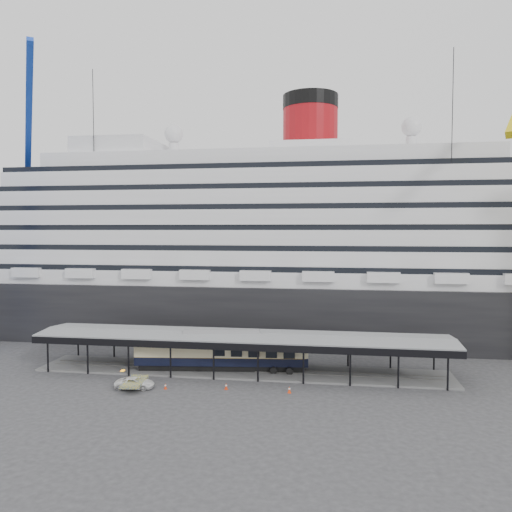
# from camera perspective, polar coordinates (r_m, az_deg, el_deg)

# --- Properties ---
(ground) EXTENTS (200.00, 200.00, 0.00)m
(ground) POSITION_cam_1_polar(r_m,az_deg,el_deg) (65.10, -2.49, -14.27)
(ground) COLOR #333335
(ground) RESTS_ON ground
(cruise_ship) EXTENTS (130.00, 30.00, 43.90)m
(cruise_ship) POSITION_cam_1_polar(r_m,az_deg,el_deg) (93.76, 1.28, 2.40)
(cruise_ship) COLOR black
(cruise_ship) RESTS_ON ground
(platform_canopy) EXTENTS (56.00, 9.18, 5.30)m
(platform_canopy) POSITION_cam_1_polar(r_m,az_deg,el_deg) (69.19, -1.69, -11.19)
(platform_canopy) COLOR slate
(platform_canopy) RESTS_ON ground
(port_truck) EXTENTS (4.91, 2.64, 1.31)m
(port_truck) POSITION_cam_1_polar(r_m,az_deg,el_deg) (64.44, -13.69, -13.93)
(port_truck) COLOR white
(port_truck) RESTS_ON ground
(pullman_carriage) EXTENTS (23.66, 5.63, 23.04)m
(pullman_carriage) POSITION_cam_1_polar(r_m,az_deg,el_deg) (69.61, -3.94, -10.75)
(pullman_carriage) COLOR black
(pullman_carriage) RESTS_ON ground
(traffic_cone_left) EXTENTS (0.48, 0.48, 0.71)m
(traffic_cone_left) POSITION_cam_1_polar(r_m,az_deg,el_deg) (63.55, -10.32, -14.42)
(traffic_cone_left) COLOR red
(traffic_cone_left) RESTS_ON ground
(traffic_cone_mid) EXTENTS (0.53, 0.53, 0.80)m
(traffic_cone_mid) POSITION_cam_1_polar(r_m,az_deg,el_deg) (62.54, -3.43, -14.62)
(traffic_cone_mid) COLOR red
(traffic_cone_mid) RESTS_ON ground
(traffic_cone_right) EXTENTS (0.46, 0.46, 0.83)m
(traffic_cone_right) POSITION_cam_1_polar(r_m,az_deg,el_deg) (61.31, 3.83, -14.98)
(traffic_cone_right) COLOR #F13C0D
(traffic_cone_right) RESTS_ON ground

